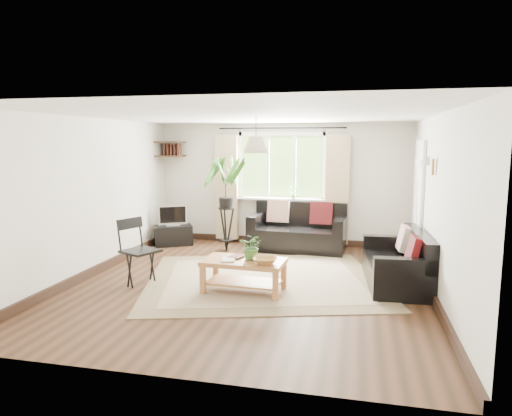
% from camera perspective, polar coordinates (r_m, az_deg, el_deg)
% --- Properties ---
extents(floor, '(5.50, 5.50, 0.00)m').
position_cam_1_polar(floor, '(6.70, -0.76, -9.41)').
color(floor, black).
rests_on(floor, ground).
extents(ceiling, '(5.50, 5.50, 0.00)m').
position_cam_1_polar(ceiling, '(6.39, -0.80, 11.55)').
color(ceiling, white).
rests_on(ceiling, floor).
extents(wall_back, '(5.00, 0.02, 2.40)m').
position_cam_1_polar(wall_back, '(9.12, 3.22, 3.01)').
color(wall_back, beige).
rests_on(wall_back, floor).
extents(wall_front, '(5.00, 0.02, 2.40)m').
position_cam_1_polar(wall_front, '(3.85, -10.29, -4.37)').
color(wall_front, beige).
rests_on(wall_front, floor).
extents(wall_left, '(0.02, 5.50, 2.40)m').
position_cam_1_polar(wall_left, '(7.42, -19.92, 1.32)').
color(wall_left, beige).
rests_on(wall_left, floor).
extents(wall_right, '(0.02, 5.50, 2.40)m').
position_cam_1_polar(wall_right, '(6.35, 21.75, 0.13)').
color(wall_right, beige).
rests_on(wall_right, floor).
extents(rug, '(4.02, 3.69, 0.02)m').
position_cam_1_polar(rug, '(6.85, 0.90, -8.92)').
color(rug, beige).
rests_on(rug, floor).
extents(window, '(2.50, 0.16, 2.16)m').
position_cam_1_polar(window, '(9.05, 3.20, 5.19)').
color(window, white).
rests_on(window, wall_back).
extents(door, '(0.06, 0.96, 2.06)m').
position_cam_1_polar(door, '(8.04, 19.58, 0.40)').
color(door, silver).
rests_on(door, wall_right).
extents(corner_shelf, '(0.50, 0.50, 0.34)m').
position_cam_1_polar(corner_shelf, '(9.47, -10.66, 7.26)').
color(corner_shelf, black).
rests_on(corner_shelf, wall_back).
extents(pendant_lamp, '(0.36, 0.36, 0.54)m').
position_cam_1_polar(pendant_lamp, '(6.77, 0.00, 8.40)').
color(pendant_lamp, beige).
rests_on(pendant_lamp, ceiling).
extents(wall_sconce, '(0.12, 0.12, 0.28)m').
position_cam_1_polar(wall_sconce, '(6.59, 20.99, 5.16)').
color(wall_sconce, beige).
rests_on(wall_sconce, wall_right).
extents(sofa_back, '(1.84, 1.01, 0.84)m').
position_cam_1_polar(sofa_back, '(8.67, 5.21, -2.49)').
color(sofa_back, black).
rests_on(sofa_back, floor).
extents(sofa_right, '(1.63, 0.90, 0.74)m').
position_cam_1_polar(sofa_right, '(6.83, 17.09, -6.21)').
color(sofa_right, black).
rests_on(sofa_right, floor).
extents(coffee_table, '(1.13, 0.66, 0.45)m').
position_cam_1_polar(coffee_table, '(6.28, -1.51, -8.48)').
color(coffee_table, brown).
rests_on(coffee_table, floor).
extents(table_plant, '(0.36, 0.32, 0.36)m').
position_cam_1_polar(table_plant, '(6.19, -0.50, -4.84)').
color(table_plant, '#376528').
rests_on(table_plant, coffee_table).
extents(bowl, '(0.39, 0.39, 0.08)m').
position_cam_1_polar(bowl, '(6.03, 1.13, -6.56)').
color(bowl, '#A57839').
rests_on(bowl, coffee_table).
extents(book_a, '(0.22, 0.27, 0.02)m').
position_cam_1_polar(book_a, '(6.21, -4.28, -6.43)').
color(book_a, silver).
rests_on(book_a, coffee_table).
extents(book_b, '(0.23, 0.28, 0.02)m').
position_cam_1_polar(book_b, '(6.39, -3.10, -5.98)').
color(book_b, brown).
rests_on(book_b, coffee_table).
extents(tv_stand, '(0.84, 0.71, 0.39)m').
position_cam_1_polar(tv_stand, '(9.21, -10.31, -3.37)').
color(tv_stand, black).
rests_on(tv_stand, floor).
extents(tv, '(0.58, 0.43, 0.43)m').
position_cam_1_polar(tv, '(9.14, -10.38, -0.85)').
color(tv, '#A5A5AA').
rests_on(tv, tv_stand).
extents(palm_stand, '(0.71, 0.71, 1.77)m').
position_cam_1_polar(palm_stand, '(8.53, -3.76, 0.52)').
color(palm_stand, black).
rests_on(palm_stand, floor).
extents(folding_chair, '(0.65, 0.65, 0.94)m').
position_cam_1_polar(folding_chair, '(6.75, -14.23, -5.38)').
color(folding_chair, black).
rests_on(folding_chair, floor).
extents(sill_plant, '(0.14, 0.10, 0.27)m').
position_cam_1_polar(sill_plant, '(8.98, 4.67, 2.04)').
color(sill_plant, '#2D6023').
rests_on(sill_plant, window).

